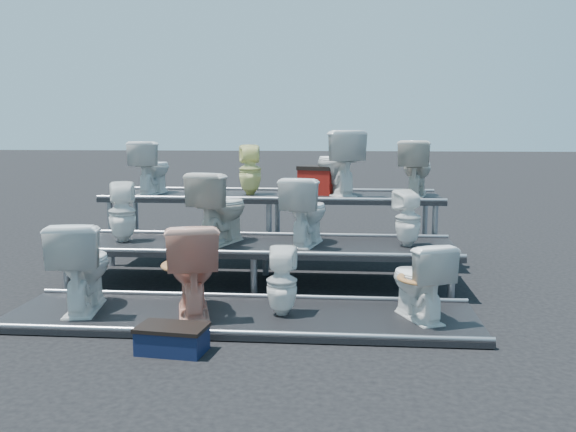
# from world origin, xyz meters

# --- Properties ---
(ground) EXTENTS (80.00, 80.00, 0.00)m
(ground) POSITION_xyz_m (0.00, 0.00, 0.00)
(ground) COLOR black
(ground) RESTS_ON ground
(tier_front) EXTENTS (4.20, 1.20, 0.06)m
(tier_front) POSITION_xyz_m (0.00, -1.30, 0.03)
(tier_front) COLOR black
(tier_front) RESTS_ON ground
(tier_mid) EXTENTS (4.20, 1.20, 0.46)m
(tier_mid) POSITION_xyz_m (0.00, 0.00, 0.23)
(tier_mid) COLOR black
(tier_mid) RESTS_ON ground
(tier_back) EXTENTS (4.20, 1.20, 0.86)m
(tier_back) POSITION_xyz_m (0.00, 1.30, 0.43)
(tier_back) COLOR black
(tier_back) RESTS_ON ground
(toilet_0) EXTENTS (0.58, 0.87, 0.83)m
(toilet_0) POSITION_xyz_m (-1.45, -1.30, 0.47)
(toilet_0) COLOR white
(toilet_0) RESTS_ON tier_front
(toilet_1) EXTENTS (0.66, 0.90, 0.83)m
(toilet_1) POSITION_xyz_m (-0.44, -1.30, 0.47)
(toilet_1) COLOR #EDA086
(toilet_1) RESTS_ON tier_front
(toilet_2) EXTENTS (0.27, 0.28, 0.61)m
(toilet_2) POSITION_xyz_m (0.37, -1.30, 0.36)
(toilet_2) COLOR white
(toilet_2) RESTS_ON tier_front
(toilet_3) EXTENTS (0.61, 0.77, 0.68)m
(toilet_3) POSITION_xyz_m (1.57, -1.30, 0.40)
(toilet_3) COLOR white
(toilet_3) RESTS_ON tier_front
(toilet_4) EXTENTS (0.37, 0.37, 0.66)m
(toilet_4) POSITION_xyz_m (-1.53, 0.00, 0.79)
(toilet_4) COLOR white
(toilet_4) RESTS_ON tier_mid
(toilet_5) EXTENTS (0.66, 0.87, 0.79)m
(toilet_5) POSITION_xyz_m (-0.44, 0.00, 0.85)
(toilet_5) COLOR beige
(toilet_5) RESTS_ON tier_mid
(toilet_6) EXTENTS (0.56, 0.79, 0.74)m
(toilet_6) POSITION_xyz_m (0.50, 0.00, 0.83)
(toilet_6) COLOR white
(toilet_6) RESTS_ON tier_mid
(toilet_7) EXTENTS (0.36, 0.36, 0.60)m
(toilet_7) POSITION_xyz_m (1.58, 0.00, 0.76)
(toilet_7) COLOR white
(toilet_7) RESTS_ON tier_mid
(toilet_8) EXTENTS (0.46, 0.71, 0.68)m
(toilet_8) POSITION_xyz_m (-1.59, 1.30, 1.20)
(toilet_8) COLOR white
(toilet_8) RESTS_ON tier_back
(toilet_9) EXTENTS (0.34, 0.34, 0.64)m
(toilet_9) POSITION_xyz_m (-0.30, 1.30, 1.18)
(toilet_9) COLOR #F2F19A
(toilet_9) RESTS_ON tier_back
(toilet_10) EXTENTS (0.74, 0.92, 0.82)m
(toilet_10) POSITION_xyz_m (0.81, 1.30, 1.27)
(toilet_10) COLOR white
(toilet_10) RESTS_ON tier_back
(toilet_11) EXTENTS (0.53, 0.75, 0.70)m
(toilet_11) POSITION_xyz_m (1.79, 1.30, 1.21)
(toilet_11) COLOR beige
(toilet_11) RESTS_ON tier_back
(red_crate) EXTENTS (0.52, 0.47, 0.31)m
(red_crate) POSITION_xyz_m (0.56, 1.44, 1.02)
(red_crate) COLOR maroon
(red_crate) RESTS_ON tier_back
(step_stool) EXTENTS (0.54, 0.36, 0.18)m
(step_stool) POSITION_xyz_m (-0.39, -2.17, 0.09)
(step_stool) COLOR #0E1734
(step_stool) RESTS_ON ground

